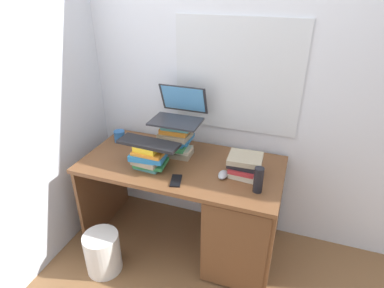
# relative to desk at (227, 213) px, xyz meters

# --- Properties ---
(ground_plane) EXTENTS (6.00, 6.00, 0.00)m
(ground_plane) POSITION_rel_desk_xyz_m (-0.36, 0.03, -0.40)
(ground_plane) COLOR brown
(wall_back) EXTENTS (6.00, 0.06, 2.60)m
(wall_back) POSITION_rel_desk_xyz_m (-0.35, 0.42, 0.90)
(wall_back) COLOR silver
(wall_back) RESTS_ON ground
(wall_left) EXTENTS (0.05, 6.00, 2.60)m
(wall_left) POSITION_rel_desk_xyz_m (-1.24, 0.03, 0.90)
(wall_left) COLOR silver
(wall_left) RESTS_ON ground
(desk) EXTENTS (1.41, 0.70, 0.72)m
(desk) POSITION_rel_desk_xyz_m (0.00, 0.00, 0.00)
(desk) COLOR brown
(desk) RESTS_ON ground
(book_stack_tall) EXTENTS (0.24, 0.20, 0.26)m
(book_stack_tall) POSITION_rel_desk_xyz_m (-0.44, 0.13, 0.46)
(book_stack_tall) COLOR gray
(book_stack_tall) RESTS_ON desk
(book_stack_keyboard_riser) EXTENTS (0.25, 0.20, 0.18)m
(book_stack_keyboard_riser) POSITION_rel_desk_xyz_m (-0.54, -0.10, 0.41)
(book_stack_keyboard_riser) COLOR teal
(book_stack_keyboard_riser) RESTS_ON desk
(book_stack_side) EXTENTS (0.23, 0.21, 0.14)m
(book_stack_side) POSITION_rel_desk_xyz_m (0.09, 0.03, 0.40)
(book_stack_side) COLOR beige
(book_stack_side) RESTS_ON desk
(laptop) EXTENTS (0.35, 0.32, 0.23)m
(laptop) POSITION_rel_desk_xyz_m (-0.44, 0.20, 0.64)
(laptop) COLOR #2D2D33
(laptop) RESTS_ON book_stack_tall
(keyboard) EXTENTS (0.43, 0.16, 0.02)m
(keyboard) POSITION_rel_desk_xyz_m (-0.54, -0.10, 0.51)
(keyboard) COLOR black
(keyboard) RESTS_ON book_stack_keyboard_riser
(computer_mouse) EXTENTS (0.06, 0.10, 0.04)m
(computer_mouse) POSITION_rel_desk_xyz_m (-0.04, -0.05, 0.35)
(computer_mouse) COLOR #A5A8AD
(computer_mouse) RESTS_ON desk
(mug) EXTENTS (0.12, 0.09, 0.09)m
(mug) POSITION_rel_desk_xyz_m (-0.94, 0.18, 0.37)
(mug) COLOR #265999
(mug) RESTS_ON desk
(water_bottle) EXTENTS (0.06, 0.06, 0.17)m
(water_bottle) POSITION_rel_desk_xyz_m (0.20, -0.13, 0.41)
(water_bottle) COLOR black
(water_bottle) RESTS_ON desk
(cell_phone) EXTENTS (0.10, 0.15, 0.01)m
(cell_phone) POSITION_rel_desk_xyz_m (-0.31, -0.20, 0.33)
(cell_phone) COLOR black
(cell_phone) RESTS_ON desk
(wastebasket) EXTENTS (0.25, 0.25, 0.31)m
(wastebasket) POSITION_rel_desk_xyz_m (-0.79, -0.43, -0.24)
(wastebasket) COLOR silver
(wastebasket) RESTS_ON ground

